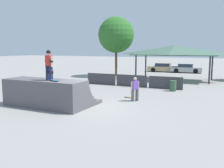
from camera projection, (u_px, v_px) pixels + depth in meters
ground_plane at (85, 108)px, 14.48m from camera, size 160.00×160.00×0.00m
quarter_pipe_ramp at (48, 94)px, 14.91m from camera, size 5.06×3.26×1.61m
skater_on_deck at (49, 63)px, 14.10m from camera, size 0.74×0.40×1.72m
skateboard_on_deck at (55, 80)px, 13.78m from camera, size 0.78×0.48×0.09m
bystander_walking at (135, 88)px, 16.18m from camera, size 0.43×0.58×1.58m
skateboard_on_ground at (129, 97)px, 17.37m from camera, size 0.79×0.32×0.09m
barrier_fence at (132, 81)px, 22.40m from camera, size 9.04×0.12×1.05m
pavilion_shelter at (175, 50)px, 26.64m from camera, size 8.78×4.07×3.74m
tree_beside_pavilion at (116, 35)px, 29.90m from camera, size 4.31×4.31×7.16m
trash_bin at (173, 86)px, 20.04m from camera, size 0.52×0.52×0.85m
parked_car_tan at (163, 68)px, 36.29m from camera, size 4.63×2.11×1.27m
parked_car_silver at (186, 68)px, 34.98m from camera, size 4.33×2.01×1.27m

